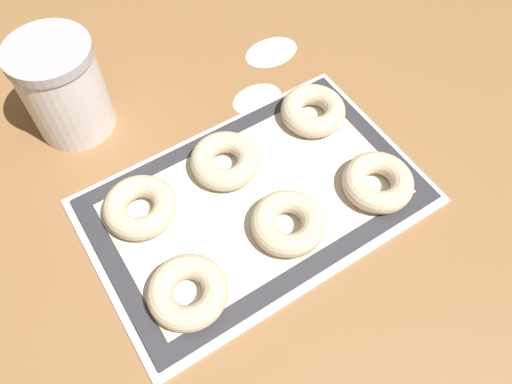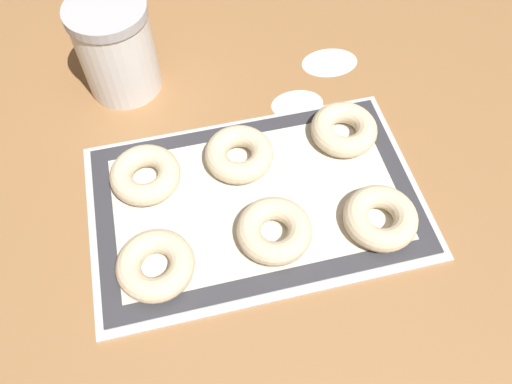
{
  "view_description": "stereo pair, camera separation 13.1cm",
  "coord_description": "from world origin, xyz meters",
  "px_view_note": "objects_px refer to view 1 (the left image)",
  "views": [
    {
      "loc": [
        -0.2,
        -0.32,
        0.65
      ],
      "look_at": [
        0.01,
        0.01,
        0.03
      ],
      "focal_mm": 35.0,
      "sensor_mm": 36.0,
      "label": 1
    },
    {
      "loc": [
        -0.08,
        -0.38,
        0.65
      ],
      "look_at": [
        0.01,
        0.01,
        0.03
      ],
      "focal_mm": 35.0,
      "sensor_mm": 36.0,
      "label": 2
    }
  ],
  "objects_px": {
    "bagel_front_right": "(378,182)",
    "flour_canister": "(63,88)",
    "bagel_back_right": "(313,111)",
    "bagel_back_left": "(140,207)",
    "baking_tray": "(256,201)",
    "bagel_back_center": "(227,160)",
    "bagel_front_left": "(188,292)",
    "bagel_front_center": "(288,223)"
  },
  "relations": [
    {
      "from": "bagel_front_right",
      "to": "flour_canister",
      "type": "distance_m",
      "value": 0.5
    },
    {
      "from": "bagel_front_right",
      "to": "bagel_front_left",
      "type": "bearing_deg",
      "value": 179.71
    },
    {
      "from": "bagel_front_center",
      "to": "bagel_back_center",
      "type": "xyz_separation_m",
      "value": [
        -0.02,
        0.14,
        0.0
      ]
    },
    {
      "from": "bagel_front_right",
      "to": "bagel_back_left",
      "type": "height_order",
      "value": "same"
    },
    {
      "from": "bagel_back_right",
      "to": "flour_canister",
      "type": "distance_m",
      "value": 0.4
    },
    {
      "from": "bagel_front_left",
      "to": "bagel_front_right",
      "type": "height_order",
      "value": "same"
    },
    {
      "from": "bagel_back_right",
      "to": "bagel_back_left",
      "type": "bearing_deg",
      "value": -177.49
    },
    {
      "from": "bagel_front_center",
      "to": "bagel_front_right",
      "type": "bearing_deg",
      "value": -5.74
    },
    {
      "from": "flour_canister",
      "to": "baking_tray",
      "type": "bearing_deg",
      "value": -60.34
    },
    {
      "from": "baking_tray",
      "to": "bagel_front_center",
      "type": "height_order",
      "value": "bagel_front_center"
    },
    {
      "from": "bagel_back_left",
      "to": "flour_canister",
      "type": "relative_size",
      "value": 0.66
    },
    {
      "from": "bagel_front_center",
      "to": "bagel_back_left",
      "type": "relative_size",
      "value": 1.0
    },
    {
      "from": "bagel_front_right",
      "to": "bagel_back_left",
      "type": "distance_m",
      "value": 0.35
    },
    {
      "from": "bagel_back_center",
      "to": "flour_canister",
      "type": "xyz_separation_m",
      "value": [
        -0.16,
        0.22,
        0.05
      ]
    },
    {
      "from": "bagel_back_center",
      "to": "bagel_front_right",
      "type": "bearing_deg",
      "value": -43.16
    },
    {
      "from": "bagel_front_left",
      "to": "bagel_back_right",
      "type": "relative_size",
      "value": 1.0
    },
    {
      "from": "bagel_front_right",
      "to": "flour_canister",
      "type": "xyz_separation_m",
      "value": [
        -0.33,
        0.38,
        0.05
      ]
    },
    {
      "from": "bagel_back_left",
      "to": "bagel_front_right",
      "type": "bearing_deg",
      "value": -25.63
    },
    {
      "from": "baking_tray",
      "to": "bagel_front_center",
      "type": "distance_m",
      "value": 0.07
    },
    {
      "from": "bagel_back_center",
      "to": "flour_canister",
      "type": "height_order",
      "value": "flour_canister"
    },
    {
      "from": "bagel_front_left",
      "to": "baking_tray",
      "type": "bearing_deg",
      "value": 27.29
    },
    {
      "from": "bagel_back_center",
      "to": "baking_tray",
      "type": "bearing_deg",
      "value": -85.94
    },
    {
      "from": "bagel_back_center",
      "to": "bagel_back_right",
      "type": "distance_m",
      "value": 0.17
    },
    {
      "from": "bagel_front_right",
      "to": "bagel_back_center",
      "type": "bearing_deg",
      "value": 136.84
    },
    {
      "from": "baking_tray",
      "to": "flour_canister",
      "type": "relative_size",
      "value": 3.07
    },
    {
      "from": "baking_tray",
      "to": "bagel_back_left",
      "type": "xyz_separation_m",
      "value": [
        -0.15,
        0.07,
        0.02
      ]
    },
    {
      "from": "bagel_front_left",
      "to": "bagel_front_right",
      "type": "bearing_deg",
      "value": -0.29
    },
    {
      "from": "bagel_back_right",
      "to": "flour_canister",
      "type": "relative_size",
      "value": 0.66
    },
    {
      "from": "bagel_front_left",
      "to": "bagel_back_left",
      "type": "distance_m",
      "value": 0.15
    },
    {
      "from": "bagel_front_center",
      "to": "baking_tray",
      "type": "bearing_deg",
      "value": 98.22
    },
    {
      "from": "bagel_front_left",
      "to": "bagel_front_center",
      "type": "xyz_separation_m",
      "value": [
        0.17,
        0.01,
        0.0
      ]
    },
    {
      "from": "bagel_back_center",
      "to": "bagel_front_left",
      "type": "bearing_deg",
      "value": -134.66
    },
    {
      "from": "bagel_back_right",
      "to": "bagel_back_center",
      "type": "bearing_deg",
      "value": -176.93
    },
    {
      "from": "baking_tray",
      "to": "bagel_back_center",
      "type": "distance_m",
      "value": 0.08
    },
    {
      "from": "bagel_front_center",
      "to": "bagel_front_left",
      "type": "bearing_deg",
      "value": -175.36
    },
    {
      "from": "bagel_front_left",
      "to": "bagel_front_center",
      "type": "distance_m",
      "value": 0.17
    },
    {
      "from": "baking_tray",
      "to": "bagel_front_center",
      "type": "xyz_separation_m",
      "value": [
        0.01,
        -0.07,
        0.02
      ]
    },
    {
      "from": "baking_tray",
      "to": "flour_canister",
      "type": "xyz_separation_m",
      "value": [
        -0.17,
        0.29,
        0.08
      ]
    },
    {
      "from": "bagel_front_left",
      "to": "bagel_back_center",
      "type": "xyz_separation_m",
      "value": [
        0.15,
        0.16,
        0.0
      ]
    },
    {
      "from": "bagel_front_left",
      "to": "bagel_back_right",
      "type": "distance_m",
      "value": 0.36
    },
    {
      "from": "bagel_back_right",
      "to": "baking_tray",
      "type": "bearing_deg",
      "value": -153.31
    },
    {
      "from": "bagel_front_right",
      "to": "bagel_back_right",
      "type": "relative_size",
      "value": 1.0
    }
  ]
}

